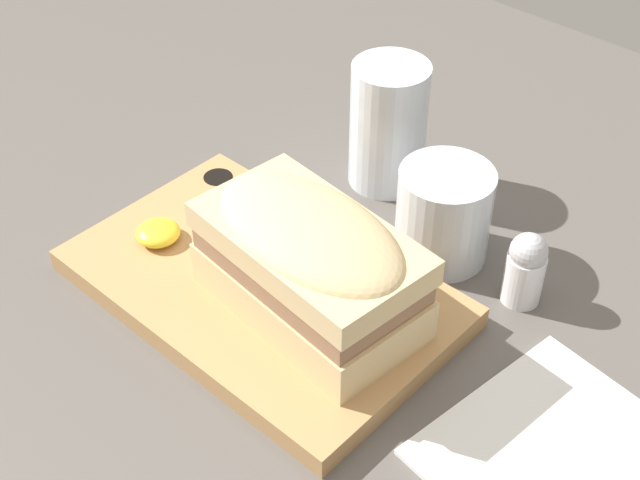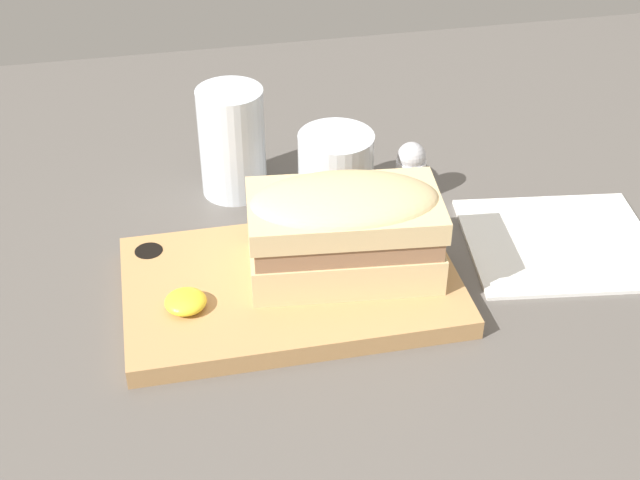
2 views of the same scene
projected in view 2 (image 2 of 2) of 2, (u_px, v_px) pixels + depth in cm
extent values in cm
cube|color=#56514C|center=(260.00, 275.00, 83.97)|extent=(143.79, 101.82, 2.00)
cube|color=tan|center=(291.00, 286.00, 79.53)|extent=(29.51, 18.42, 1.82)
cylinder|color=black|center=(149.00, 254.00, 82.51)|extent=(2.58, 2.58, 0.91)
cube|color=#DBBC84|center=(344.00, 253.00, 79.04)|extent=(17.50, 10.95, 3.48)
cube|color=#936B4C|center=(344.00, 229.00, 77.49)|extent=(16.80, 10.51, 1.84)
cube|color=#DBBC84|center=(345.00, 210.00, 76.35)|extent=(17.50, 10.95, 2.09)
ellipsoid|color=#DBBC84|center=(345.00, 202.00, 75.84)|extent=(17.15, 10.73, 3.13)
ellipsoid|color=yellow|center=(186.00, 302.00, 75.19)|extent=(3.57, 3.57, 1.43)
cylinder|color=silver|center=(232.00, 142.00, 90.90)|extent=(6.78, 6.78, 11.56)
cylinder|color=silver|center=(234.00, 167.00, 92.63)|extent=(5.97, 5.97, 5.20)
cylinder|color=silver|center=(336.00, 171.00, 89.63)|extent=(7.63, 7.63, 8.05)
cylinder|color=black|center=(336.00, 182.00, 90.41)|extent=(6.86, 6.86, 4.98)
cube|color=white|center=(560.00, 243.00, 86.08)|extent=(19.78, 18.07, 0.40)
cylinder|color=white|center=(410.00, 179.00, 91.93)|extent=(3.07, 3.07, 4.32)
sphere|color=#B7B7BC|center=(412.00, 156.00, 90.36)|extent=(2.92, 2.92, 2.92)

